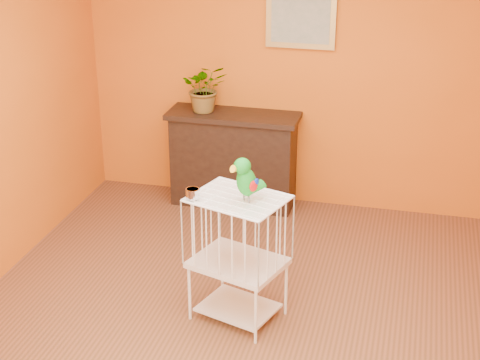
# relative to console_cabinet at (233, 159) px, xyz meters

# --- Properties ---
(ground) EXTENTS (4.50, 4.50, 0.00)m
(ground) POSITION_rel_console_cabinet_xyz_m (0.57, -2.04, -0.45)
(ground) COLOR brown
(ground) RESTS_ON ground
(room_shell) EXTENTS (4.50, 4.50, 4.50)m
(room_shell) POSITION_rel_console_cabinet_xyz_m (0.57, -2.04, 1.13)
(room_shell) COLOR #C95B12
(room_shell) RESTS_ON ground
(console_cabinet) EXTENTS (1.22, 0.44, 0.90)m
(console_cabinet) POSITION_rel_console_cabinet_xyz_m (0.00, 0.00, 0.00)
(console_cabinet) COLOR black
(console_cabinet) RESTS_ON ground
(potted_plant) EXTENTS (0.53, 0.56, 0.35)m
(potted_plant) POSITION_rel_console_cabinet_xyz_m (-0.27, -0.05, 0.63)
(potted_plant) COLOR #26722D
(potted_plant) RESTS_ON console_cabinet
(framed_picture) EXTENTS (0.62, 0.04, 0.50)m
(framed_picture) POSITION_rel_console_cabinet_xyz_m (0.57, 0.18, 1.30)
(framed_picture) COLOR #A17839
(framed_picture) RESTS_ON room_shell
(birdcage) EXTENTS (0.72, 0.63, 0.94)m
(birdcage) POSITION_rel_console_cabinet_xyz_m (0.52, -1.87, 0.04)
(birdcage) COLOR white
(birdcage) RESTS_ON ground
(feed_cup) EXTENTS (0.10, 0.10, 0.07)m
(feed_cup) POSITION_rel_console_cabinet_xyz_m (0.23, -1.95, 0.53)
(feed_cup) COLOR silver
(feed_cup) RESTS_ON birdcage
(parrot) EXTENTS (0.23, 0.26, 0.32)m
(parrot) POSITION_rel_console_cabinet_xyz_m (0.59, -1.91, 0.65)
(parrot) COLOR #59544C
(parrot) RESTS_ON birdcage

